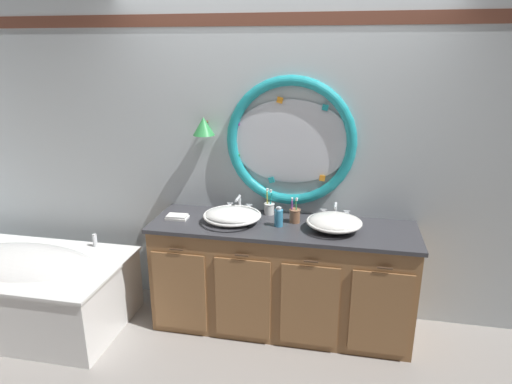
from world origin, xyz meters
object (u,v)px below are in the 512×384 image
object	(u,v)px
sink_basin_right	(334,222)
folded_hand_towel	(177,217)
sink_basin_left	(232,216)
toothbrush_holder_right	(295,215)
soap_dispenser	(279,217)
bathtub	(22,285)
toothbrush_holder_left	(269,208)

from	to	relation	value
sink_basin_right	folded_hand_towel	world-z (taller)	sink_basin_right
sink_basin_left	toothbrush_holder_right	xyz separation A→B (m)	(0.46, 0.10, 0.00)
soap_dispenser	sink_basin_right	bearing A→B (deg)	0.09
sink_basin_left	soap_dispenser	size ratio (longest dim) A/B	2.79
sink_basin_right	toothbrush_holder_right	size ratio (longest dim) A/B	2.05
soap_dispenser	sink_basin_left	bearing A→B (deg)	179.90
sink_basin_right	soap_dispenser	bearing A→B (deg)	-179.91
bathtub	sink_basin_right	world-z (taller)	sink_basin_right
sink_basin_left	toothbrush_holder_right	distance (m)	0.47
sink_basin_left	toothbrush_holder_left	xyz separation A→B (m)	(0.24, 0.23, -0.00)
bathtub	folded_hand_towel	bearing A→B (deg)	15.34
sink_basin_left	toothbrush_holder_right	world-z (taller)	toothbrush_holder_right
toothbrush_holder_left	soap_dispenser	xyz separation A→B (m)	(0.11, -0.23, 0.02)
sink_basin_left	toothbrush_holder_left	bearing A→B (deg)	43.93
bathtub	toothbrush_holder_left	world-z (taller)	toothbrush_holder_left
toothbrush_holder_left	toothbrush_holder_right	xyz separation A→B (m)	(0.22, -0.14, 0.01)
sink_basin_right	folded_hand_towel	bearing A→B (deg)	-179.64
sink_basin_right	toothbrush_holder_right	xyz separation A→B (m)	(-0.30, 0.10, -0.00)
toothbrush_holder_left	toothbrush_holder_right	bearing A→B (deg)	-31.60
sink_basin_right	toothbrush_holder_left	xyz separation A→B (m)	(-0.52, 0.23, -0.01)
bathtub	soap_dispenser	distance (m)	2.12
bathtub	toothbrush_holder_right	world-z (taller)	toothbrush_holder_right
sink_basin_left	folded_hand_towel	bearing A→B (deg)	-179.02
toothbrush_holder_left	folded_hand_towel	xyz separation A→B (m)	(-0.68, -0.24, -0.04)
soap_dispenser	folded_hand_towel	distance (m)	0.80
sink_basin_right	soap_dispenser	world-z (taller)	soap_dispenser
bathtub	toothbrush_holder_left	distance (m)	2.06
toothbrush_holder_left	folded_hand_towel	distance (m)	0.73
bathtub	soap_dispenser	bearing A→B (deg)	9.58
sink_basin_right	toothbrush_holder_left	distance (m)	0.57
sink_basin_left	sink_basin_right	world-z (taller)	sink_basin_right
bathtub	toothbrush_holder_right	bearing A→B (deg)	11.72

